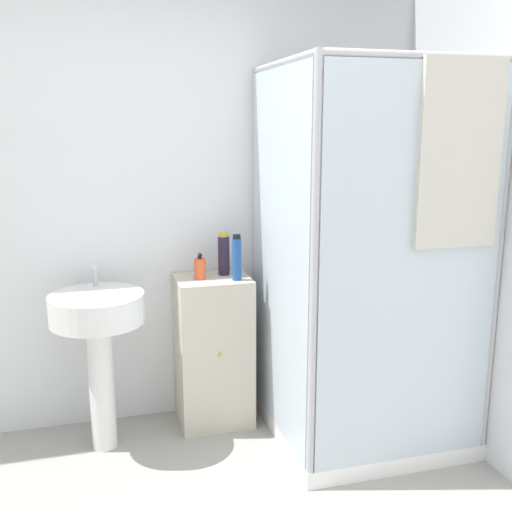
{
  "coord_description": "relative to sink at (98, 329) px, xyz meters",
  "views": [
    {
      "loc": [
        -0.22,
        -1.67,
        1.71
      ],
      "look_at": [
        0.55,
        1.09,
        1.07
      ],
      "focal_mm": 42.0,
      "sensor_mm": 36.0,
      "label": 1
    }
  ],
  "objects": [
    {
      "name": "wall_back",
      "position": [
        0.22,
        0.33,
        0.58
      ],
      "size": [
        6.4,
        0.06,
        2.5
      ],
      "primitive_type": "cube",
      "color": "silver",
      "rests_on": "ground_plane"
    },
    {
      "name": "shampoo_bottle_tall_black",
      "position": [
        0.71,
        0.17,
        0.32
      ],
      "size": [
        0.07,
        0.07,
        0.24
      ],
      "color": "#281E33",
      "rests_on": "vanity_cabinet"
    },
    {
      "name": "soap_dispenser",
      "position": [
        0.56,
        0.12,
        0.26
      ],
      "size": [
        0.06,
        0.06,
        0.15
      ],
      "color": "#E5562D",
      "rests_on": "vanity_cabinet"
    },
    {
      "name": "shower_enclosure",
      "position": [
        1.35,
        -0.28,
        -0.13
      ],
      "size": [
        0.98,
        1.01,
        2.01
      ],
      "color": "white",
      "rests_on": "ground_plane"
    },
    {
      "name": "sink",
      "position": [
        0.0,
        0.0,
        0.0
      ],
      "size": [
        0.48,
        0.48,
        0.98
      ],
      "color": "white",
      "rests_on": "ground_plane"
    },
    {
      "name": "vanity_cabinet",
      "position": [
        0.63,
        0.12,
        -0.24
      ],
      "size": [
        0.41,
        0.36,
        0.87
      ],
      "color": "beige",
      "rests_on": "ground_plane"
    },
    {
      "name": "shampoo_bottle_blue",
      "position": [
        0.75,
        0.04,
        0.32
      ],
      "size": [
        0.05,
        0.05,
        0.25
      ],
      "color": "#1E4C93",
      "rests_on": "vanity_cabinet"
    }
  ]
}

